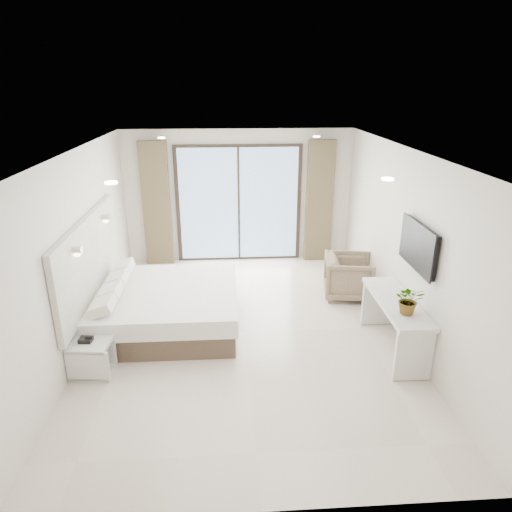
% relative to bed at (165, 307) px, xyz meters
% --- Properties ---
extents(ground, '(6.20, 6.20, 0.00)m').
position_rel_bed_xyz_m(ground, '(1.23, -0.29, -0.32)').
color(ground, beige).
rests_on(ground, ground).
extents(room_shell, '(4.62, 6.22, 2.72)m').
position_rel_bed_xyz_m(room_shell, '(1.03, 0.48, 1.26)').
color(room_shell, silver).
rests_on(room_shell, ground).
extents(bed, '(2.16, 2.06, 0.74)m').
position_rel_bed_xyz_m(bed, '(0.00, 0.00, 0.00)').
color(bed, brown).
rests_on(bed, ground).
extents(nightstand, '(0.54, 0.46, 0.46)m').
position_rel_bed_xyz_m(nightstand, '(-0.79, -1.21, -0.09)').
color(nightstand, silver).
rests_on(nightstand, ground).
extents(phone, '(0.17, 0.14, 0.05)m').
position_rel_bed_xyz_m(phone, '(-0.84, -1.18, 0.17)').
color(phone, black).
rests_on(phone, nightstand).
extents(console_desk, '(0.50, 1.59, 0.77)m').
position_rel_bed_xyz_m(console_desk, '(3.27, -0.89, 0.25)').
color(console_desk, silver).
rests_on(console_desk, ground).
extents(plant, '(0.43, 0.46, 0.30)m').
position_rel_bed_xyz_m(plant, '(3.27, -1.27, 0.60)').
color(plant, '#33662D').
rests_on(plant, console_desk).
extents(armchair, '(0.86, 0.90, 0.82)m').
position_rel_bed_xyz_m(armchair, '(3.08, 0.85, 0.09)').
color(armchair, '#8E7A5D').
rests_on(armchair, ground).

